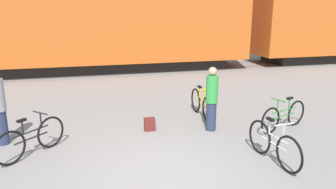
{
  "coord_description": "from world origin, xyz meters",
  "views": [
    {
      "loc": [
        -1.24,
        -5.54,
        3.19
      ],
      "look_at": [
        0.62,
        1.95,
        1.1
      ],
      "focal_mm": 35.0,
      "sensor_mm": 36.0,
      "label": 1
    }
  ],
  "objects_px": {
    "bicycle_yellow": "(201,104)",
    "bicycle_green": "(284,116)",
    "person_in_green": "(212,99)",
    "backpack": "(150,124)",
    "freight_train": "(110,12)",
    "bicycle_silver": "(273,144)",
    "bicycle_black": "(32,139)"
  },
  "relations": [
    {
      "from": "person_in_green",
      "to": "bicycle_silver",
      "type": "bearing_deg",
      "value": 165.13
    },
    {
      "from": "bicycle_silver",
      "to": "person_in_green",
      "type": "distance_m",
      "value": 2.19
    },
    {
      "from": "bicycle_black",
      "to": "person_in_green",
      "type": "xyz_separation_m",
      "value": [
        4.36,
        0.49,
        0.47
      ]
    },
    {
      "from": "person_in_green",
      "to": "backpack",
      "type": "relative_size",
      "value": 5.0
    },
    {
      "from": "bicycle_silver",
      "to": "bicycle_green",
      "type": "bearing_deg",
      "value": 51.57
    },
    {
      "from": "freight_train",
      "to": "person_in_green",
      "type": "distance_m",
      "value": 9.44
    },
    {
      "from": "freight_train",
      "to": "backpack",
      "type": "xyz_separation_m",
      "value": [
        0.25,
        -8.68,
        -2.75
      ]
    },
    {
      "from": "person_in_green",
      "to": "bicycle_black",
      "type": "bearing_deg",
      "value": 65.53
    },
    {
      "from": "bicycle_black",
      "to": "bicycle_yellow",
      "type": "xyz_separation_m",
      "value": [
        4.48,
        1.58,
        0.0
      ]
    },
    {
      "from": "freight_train",
      "to": "bicycle_black",
      "type": "relative_size",
      "value": 33.29
    },
    {
      "from": "bicycle_yellow",
      "to": "bicycle_silver",
      "type": "distance_m",
      "value": 3.18
    },
    {
      "from": "freight_train",
      "to": "backpack",
      "type": "relative_size",
      "value": 126.61
    },
    {
      "from": "bicycle_silver",
      "to": "backpack",
      "type": "relative_size",
      "value": 5.05
    },
    {
      "from": "bicycle_green",
      "to": "backpack",
      "type": "xyz_separation_m",
      "value": [
        -3.47,
        0.78,
        -0.21
      ]
    },
    {
      "from": "backpack",
      "to": "bicycle_yellow",
      "type": "bearing_deg",
      "value": 23.34
    },
    {
      "from": "freight_train",
      "to": "bicycle_black",
      "type": "height_order",
      "value": "freight_train"
    },
    {
      "from": "bicycle_silver",
      "to": "person_in_green",
      "type": "relative_size",
      "value": 1.01
    },
    {
      "from": "bicycle_black",
      "to": "bicycle_silver",
      "type": "height_order",
      "value": "bicycle_silver"
    },
    {
      "from": "bicycle_yellow",
      "to": "person_in_green",
      "type": "relative_size",
      "value": 1.02
    },
    {
      "from": "backpack",
      "to": "freight_train",
      "type": "bearing_deg",
      "value": 91.63
    },
    {
      "from": "person_in_green",
      "to": "backpack",
      "type": "bearing_deg",
      "value": 46.38
    },
    {
      "from": "bicycle_green",
      "to": "person_in_green",
      "type": "xyz_separation_m",
      "value": [
        -1.89,
        0.42,
        0.49
      ]
    },
    {
      "from": "freight_train",
      "to": "bicycle_yellow",
      "type": "distance_m",
      "value": 8.56
    },
    {
      "from": "bicycle_black",
      "to": "bicycle_silver",
      "type": "xyz_separation_m",
      "value": [
        4.96,
        -1.56,
        0.01
      ]
    },
    {
      "from": "bicycle_black",
      "to": "bicycle_green",
      "type": "distance_m",
      "value": 6.25
    },
    {
      "from": "freight_train",
      "to": "person_in_green",
      "type": "relative_size",
      "value": 25.34
    },
    {
      "from": "person_in_green",
      "to": "backpack",
      "type": "xyz_separation_m",
      "value": [
        -1.58,
        0.36,
        -0.69
      ]
    },
    {
      "from": "bicycle_green",
      "to": "backpack",
      "type": "relative_size",
      "value": 4.99
    },
    {
      "from": "bicycle_yellow",
      "to": "bicycle_green",
      "type": "relative_size",
      "value": 1.02
    },
    {
      "from": "freight_train",
      "to": "bicycle_yellow",
      "type": "height_order",
      "value": "freight_train"
    },
    {
      "from": "freight_train",
      "to": "bicycle_green",
      "type": "height_order",
      "value": "freight_train"
    },
    {
      "from": "bicycle_black",
      "to": "bicycle_yellow",
      "type": "distance_m",
      "value": 4.75
    }
  ]
}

